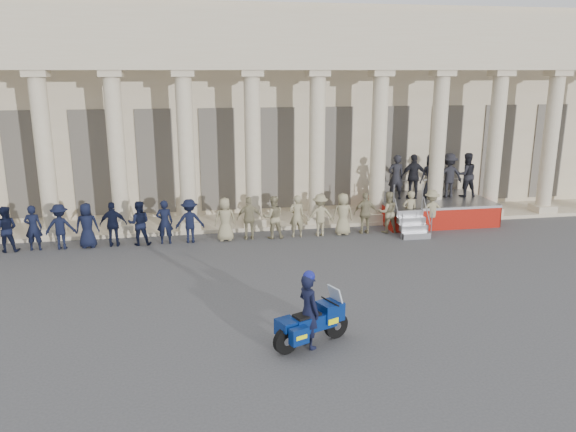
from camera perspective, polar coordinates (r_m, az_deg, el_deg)
The scene contains 6 objects.
ground at distance 15.43m, azimuth -4.85°, elevation -9.47°, with size 90.00×90.00×0.00m, color #3E3E41.
building at distance 28.87m, azimuth -7.79°, elevation 10.96°, with size 40.00×12.50×9.00m.
officer_rank at distance 21.26m, azimuth -10.35°, elevation -0.51°, with size 20.53×0.63×1.66m.
reviewing_stand at distance 24.83m, azimuth 14.77°, elevation 3.17°, with size 4.65×4.36×2.85m.
motorcycle at distance 13.33m, azimuth 2.50°, elevation -10.74°, with size 1.96×1.24×1.33m.
rider at distance 13.12m, azimuth 2.12°, elevation -9.46°, with size 0.65×0.77×1.88m.
Camera 1 is at (-1.17, -14.05, 6.27)m, focal length 35.00 mm.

